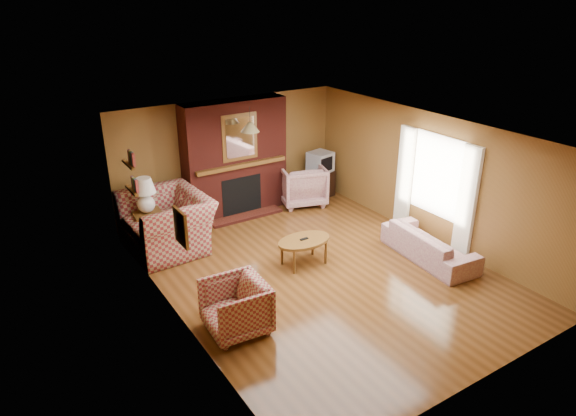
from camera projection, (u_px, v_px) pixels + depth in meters
floor at (318, 270)px, 8.76m from camera, size 6.50×6.50×0.00m
ceiling at (322, 133)px, 7.82m from camera, size 6.50×6.50×0.00m
wall_back at (229, 155)px, 10.81m from camera, size 6.50×0.00×6.50m
wall_front at (489, 300)px, 5.77m from camera, size 6.50×0.00×6.50m
wall_left at (173, 243)px, 7.05m from camera, size 0.00×6.50×6.50m
wall_right at (429, 177)px, 9.53m from camera, size 0.00×6.50×6.50m
fireplace at (235, 159)px, 10.61m from camera, size 2.20×0.82×2.40m
window_right at (435, 185)px, 9.38m from camera, size 0.10×1.85×2.00m
bookshelf at (131, 172)px, 8.37m from camera, size 0.09×0.55×0.71m
botanical_print at (181, 228)px, 6.70m from camera, size 0.05×0.40×0.50m
pendant_light at (250, 127)px, 9.76m from camera, size 0.36×0.36×0.48m
plaid_loveseat at (167, 222)px, 9.32m from camera, size 1.45×1.64×1.03m
plaid_armchair at (236, 307)px, 7.07m from camera, size 0.89×0.87×0.76m
floral_sofa at (429, 244)px, 9.05m from camera, size 0.90×1.92×0.54m
floral_armchair at (302, 185)px, 11.32m from camera, size 1.20×1.22×0.89m
coffee_table at (304, 242)px, 8.80m from camera, size 0.98×0.61×0.49m
side_table at (149, 229)px, 9.49m from camera, size 0.54×0.54×0.67m
table_lamp at (145, 193)px, 9.21m from camera, size 0.40×0.40×0.66m
tv_stand at (320, 183)px, 11.83m from camera, size 0.59×0.55×0.59m
crt_tv at (320, 162)px, 11.62m from camera, size 0.56×0.56×0.44m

